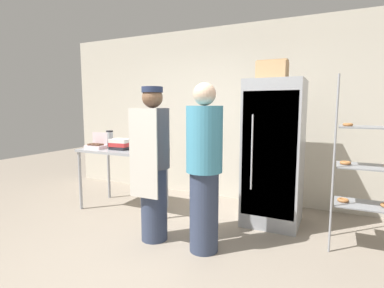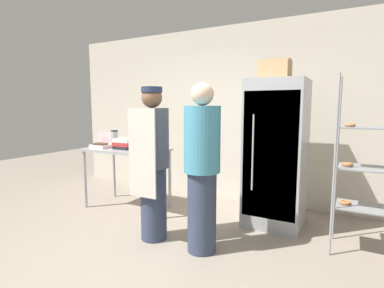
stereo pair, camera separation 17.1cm
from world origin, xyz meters
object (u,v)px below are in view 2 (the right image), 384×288
Objects in this scene: baking_rack at (370,168)px; person_customer at (202,168)px; refrigerator at (276,154)px; binder_stack at (124,144)px; blender_pitcher at (115,139)px; person_baker at (153,162)px; cardboard_storage_box at (275,70)px; donut_box at (101,145)px.

baking_rack is 1.67m from person_customer.
binder_stack is (-2.07, -0.45, 0.05)m from refrigerator.
blender_pitcher is 1.63m from person_baker.
refrigerator is at bearing 12.34° from binder_stack.
cardboard_storage_box is at bearing 69.32° from person_customer.
baking_rack reaches higher than binder_stack.
person_customer is at bearing -21.99° from binder_stack.
cardboard_storage_box is 0.21× the size of person_customer.
binder_stack is 0.17× the size of person_baker.
person_baker is (-1.11, -1.09, -0.02)m from refrigerator.
donut_box is (-2.46, -0.53, 0.02)m from refrigerator.
binder_stack is (0.39, 0.08, 0.03)m from donut_box.
person_baker is (1.35, -0.56, -0.05)m from donut_box.
person_baker is 0.62m from person_customer.
person_customer reaches higher than person_baker.
cardboard_storage_box is at bearing 14.05° from binder_stack.
binder_stack is (-3.07, -0.11, 0.08)m from baking_rack.
baking_rack is at bearing 26.62° from person_customer.
refrigerator is at bearing 161.25° from baking_rack.
binder_stack is at bearing 11.75° from donut_box.
person_baker is at bearing -132.48° from cardboard_storage_box.
cardboard_storage_box is (-1.06, 0.39, 1.06)m from baking_rack.
cardboard_storage_box is at bearing 6.27° from blender_pitcher.
baking_rack reaches higher than person_baker.
baking_rack is 6.38× the size of binder_stack.
person_customer is (-1.50, -0.75, -0.00)m from baking_rack.
cardboard_storage_box reaches higher than person_baker.
refrigerator is 6.42× the size of donut_box.
blender_pitcher is at bearing -175.04° from refrigerator.
baking_rack is 6.39× the size of donut_box.
refrigerator is 6.42× the size of binder_stack.
person_customer is (1.99, -0.88, -0.11)m from blender_pitcher.
baking_rack reaches higher than donut_box.
cardboard_storage_box reaches higher than donut_box.
person_customer is at bearing -110.68° from cardboard_storage_box.
person_customer is at bearing -23.80° from blender_pitcher.
refrigerator is 1.01× the size of baking_rack.
donut_box is at bearing -167.75° from refrigerator.
donut_box is 0.32m from blender_pitcher.
person_baker reaches higher than binder_stack.
person_baker is 0.99× the size of person_customer.
binder_stack is 0.16× the size of person_customer.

